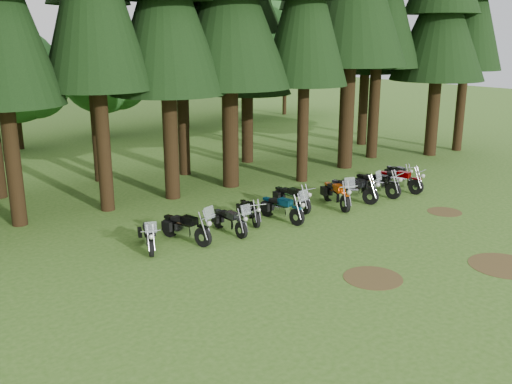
# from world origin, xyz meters

# --- Properties ---
(ground) EXTENTS (120.00, 120.00, 0.00)m
(ground) POSITION_xyz_m (0.00, 0.00, 0.00)
(ground) COLOR #37641B
(ground) RESTS_ON ground
(pine_back_4) EXTENTS (4.94, 4.94, 13.78)m
(pine_back_4) POSITION_xyz_m (4.04, 13.25, 8.25)
(pine_back_4) COLOR #302010
(pine_back_4) RESTS_ON ground
(decid_3) EXTENTS (6.12, 5.95, 7.65)m
(decid_3) POSITION_xyz_m (-4.71, 25.13, 4.51)
(decid_3) COLOR #302010
(decid_3) RESTS_ON ground
(decid_4) EXTENTS (5.93, 5.76, 7.41)m
(decid_4) POSITION_xyz_m (1.58, 26.32, 4.37)
(decid_4) COLOR #302010
(decid_4) RESTS_ON ground
(decid_5) EXTENTS (8.45, 8.21, 10.56)m
(decid_5) POSITION_xyz_m (8.29, 25.71, 6.23)
(decid_5) COLOR #302010
(decid_5) RESTS_ON ground
(decid_6) EXTENTS (7.06, 6.86, 8.82)m
(decid_6) POSITION_xyz_m (14.85, 27.01, 5.20)
(decid_6) COLOR #302010
(decid_6) RESTS_ON ground
(decid_7) EXTENTS (8.44, 8.20, 10.55)m
(decid_7) POSITION_xyz_m (19.46, 26.83, 6.22)
(decid_7) COLOR #302010
(decid_7) RESTS_ON ground
(dirt_patch_0) EXTENTS (1.80, 1.80, 0.01)m
(dirt_patch_0) POSITION_xyz_m (-3.00, -2.00, 0.01)
(dirt_patch_0) COLOR #4C3D1E
(dirt_patch_0) RESTS_ON ground
(dirt_patch_1) EXTENTS (1.40, 1.40, 0.01)m
(dirt_patch_1) POSITION_xyz_m (4.50, 0.50, 0.01)
(dirt_patch_1) COLOR #4C3D1E
(dirt_patch_1) RESTS_ON ground
(dirt_patch_2) EXTENTS (2.20, 2.20, 0.01)m
(dirt_patch_2) POSITION_xyz_m (1.00, -4.00, 0.01)
(dirt_patch_2) COLOR #4C3D1E
(dirt_patch_2) RESTS_ON ground
(motorcycle_0) EXTENTS (1.00, 1.99, 1.29)m
(motorcycle_0) POSITION_xyz_m (-7.13, 4.38, 0.43)
(motorcycle_0) COLOR black
(motorcycle_0) RESTS_ON ground
(motorcycle_1) EXTENTS (0.86, 2.39, 1.51)m
(motorcycle_1) POSITION_xyz_m (-5.74, 4.20, 0.50)
(motorcycle_1) COLOR black
(motorcycle_1) RESTS_ON ground
(motorcycle_2) EXTENTS (0.40, 2.12, 1.34)m
(motorcycle_2) POSITION_xyz_m (-4.00, 3.97, 0.45)
(motorcycle_2) COLOR black
(motorcycle_2) RESTS_ON ground
(motorcycle_3) EXTENTS (0.72, 1.96, 0.82)m
(motorcycle_3) POSITION_xyz_m (-2.63, 4.53, 0.42)
(motorcycle_3) COLOR black
(motorcycle_3) RESTS_ON ground
(motorcycle_4) EXTENTS (0.55, 2.34, 1.46)m
(motorcycle_4) POSITION_xyz_m (-1.55, 3.85, 0.49)
(motorcycle_4) COLOR black
(motorcycle_4) RESTS_ON ground
(motorcycle_5) EXTENTS (0.35, 2.31, 0.94)m
(motorcycle_5) POSITION_xyz_m (-0.24, 4.74, 0.48)
(motorcycle_5) COLOR black
(motorcycle_5) RESTS_ON ground
(motorcycle_6) EXTENTS (1.19, 2.41, 1.56)m
(motorcycle_6) POSITION_xyz_m (1.54, 3.84, 0.52)
(motorcycle_6) COLOR black
(motorcycle_6) RESTS_ON ground
(motorcycle_7) EXTENTS (0.93, 2.44, 1.54)m
(motorcycle_7) POSITION_xyz_m (2.71, 3.95, 0.52)
(motorcycle_7) COLOR black
(motorcycle_7) RESTS_ON ground
(motorcycle_8) EXTENTS (0.54, 2.42, 0.99)m
(motorcycle_8) POSITION_xyz_m (4.25, 3.94, 0.50)
(motorcycle_8) COLOR black
(motorcycle_8) RESTS_ON ground
(motorcycle_9) EXTENTS (0.57, 2.36, 0.97)m
(motorcycle_9) POSITION_xyz_m (5.67, 3.75, 0.49)
(motorcycle_9) COLOR black
(motorcycle_9) RESTS_ON ground
(motorcycle_10) EXTENTS (0.56, 1.93, 0.79)m
(motorcycle_10) POSITION_xyz_m (6.98, 4.83, 0.41)
(motorcycle_10) COLOR black
(motorcycle_10) RESTS_ON ground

